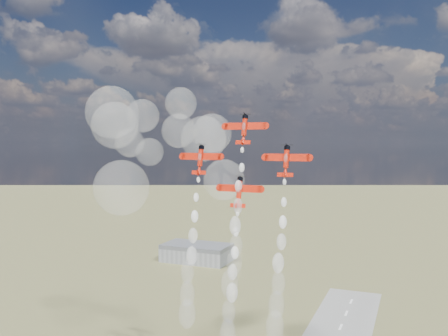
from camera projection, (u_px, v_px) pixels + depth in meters
name	position (u px, v px, depth m)	size (l,w,h in m)	color
hangar	(197.00, 253.00, 357.69)	(50.00, 28.00, 13.00)	gray
plane_lead	(244.00, 129.00, 149.12)	(13.71, 5.01, 9.65)	red
plane_left	(200.00, 159.00, 152.87)	(13.71, 5.01, 9.65)	red
plane_right	(286.00, 160.00, 142.17)	(13.71, 5.01, 9.65)	red
plane_slot	(239.00, 191.00, 145.93)	(13.71, 5.01, 9.65)	red
smoke_trail_lead	(234.00, 256.00, 142.91)	(5.45, 12.79, 43.08)	white
smoke_trail_left	(188.00, 286.00, 146.46)	(5.31, 12.23, 43.82)	white
smoke_trail_right	(277.00, 296.00, 135.80)	(5.12, 12.19, 43.63)	white
smoke_trail_slot	(229.00, 324.00, 139.53)	(5.13, 12.38, 43.11)	white
drifted_smoke_cloud	(146.00, 143.00, 183.38)	(65.97, 32.69, 50.75)	white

